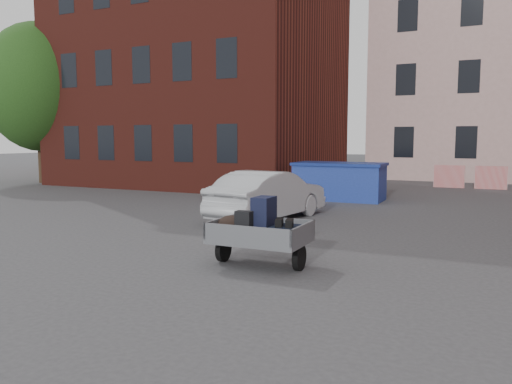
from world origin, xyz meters
The scene contains 8 objects.
ground centered at (0.00, 0.00, 0.00)m, with size 120.00×120.00×0.00m, color #38383A.
building_brick centered at (-9.00, 13.00, 7.00)m, with size 12.00×10.00×14.00m, color #591E16.
far_building centered at (-20.00, 22.00, 4.00)m, with size 6.00×6.00×8.00m, color maroon.
tree centered at (-16.00, 9.00, 5.17)m, with size 5.28×5.28×8.30m.
barriers centered at (4.20, 15.00, 0.50)m, with size 4.70×0.18×1.00m.
trailer centered at (0.68, -1.21, 0.61)m, with size 1.60×1.80×1.20m.
dumpster centered at (-0.70, 8.52, 0.67)m, with size 3.21×1.69×1.33m.
silver_car centered at (-1.21, 3.42, 0.66)m, with size 1.41×4.04×1.33m, color #ADB0B4.
Camera 1 is at (4.25, -8.85, 2.19)m, focal length 35.00 mm.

